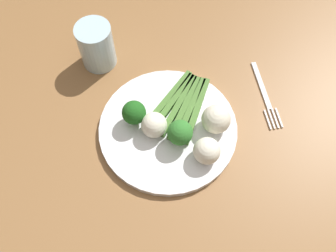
{
  "coord_description": "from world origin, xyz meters",
  "views": [
    {
      "loc": [
        0.09,
        0.35,
        1.4
      ],
      "look_at": [
        0.02,
        0.03,
        0.76
      ],
      "focal_mm": 39.37,
      "sensor_mm": 36.0,
      "label": 1
    }
  ],
  "objects": [
    {
      "name": "dining_table",
      "position": [
        0.0,
        0.0,
        0.64
      ],
      "size": [
        1.2,
        1.03,
        0.74
      ],
      "color": "olive",
      "rests_on": "ground_plane"
    },
    {
      "name": "fork",
      "position": [
        -0.19,
        -0.0,
        0.75
      ],
      "size": [
        0.03,
        0.17,
        0.0
      ],
      "rotation": [
        0.0,
        0.0,
        1.54
      ],
      "color": "silver",
      "rests_on": "dining_table"
    },
    {
      "name": "cauliflower_left",
      "position": [
        -0.07,
        0.05,
        0.79
      ],
      "size": [
        0.06,
        0.06,
        0.06
      ],
      "primitive_type": "sphere",
      "color": "silver",
      "rests_on": "plate"
    },
    {
      "name": "cauliflower_back_right",
      "position": [
        -0.04,
        0.11,
        0.78
      ],
      "size": [
        0.05,
        0.05,
        0.05
      ],
      "primitive_type": "sphere",
      "color": "white",
      "rests_on": "plate"
    },
    {
      "name": "broccoli_near_center",
      "position": [
        0.08,
        0.01,
        0.79
      ],
      "size": [
        0.05,
        0.05,
        0.06
      ],
      "color": "#4C7F2B",
      "rests_on": "plate"
    },
    {
      "name": "water_glass",
      "position": [
        0.13,
        -0.17,
        0.8
      ],
      "size": [
        0.07,
        0.07,
        0.1
      ],
      "primitive_type": "cylinder",
      "color": "silver",
      "rests_on": "dining_table"
    },
    {
      "name": "ground_plane",
      "position": [
        0.0,
        0.0,
        -0.01
      ],
      "size": [
        6.0,
        6.0,
        0.02
      ],
      "primitive_type": "cube",
      "color": "gray"
    },
    {
      "name": "plate",
      "position": [
        0.02,
        0.03,
        0.75
      ],
      "size": [
        0.27,
        0.27,
        0.01
      ],
      "primitive_type": "cylinder",
      "color": "white",
      "rests_on": "dining_table"
    },
    {
      "name": "asparagus_bundle",
      "position": [
        -0.02,
        -0.01,
        0.77
      ],
      "size": [
        0.15,
        0.16,
        0.01
      ],
      "rotation": [
        0.0,
        0.0,
        0.92
      ],
      "color": "#47752D",
      "rests_on": "plate"
    },
    {
      "name": "cauliflower_front_left",
      "position": [
        0.05,
        0.04,
        0.78
      ],
      "size": [
        0.05,
        0.05,
        0.05
      ],
      "primitive_type": "sphere",
      "color": "white",
      "rests_on": "plate"
    },
    {
      "name": "broccoli_right",
      "position": [
        0.01,
        0.07,
        0.79
      ],
      "size": [
        0.05,
        0.05,
        0.06
      ],
      "color": "#609E3D",
      "rests_on": "plate"
    }
  ]
}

